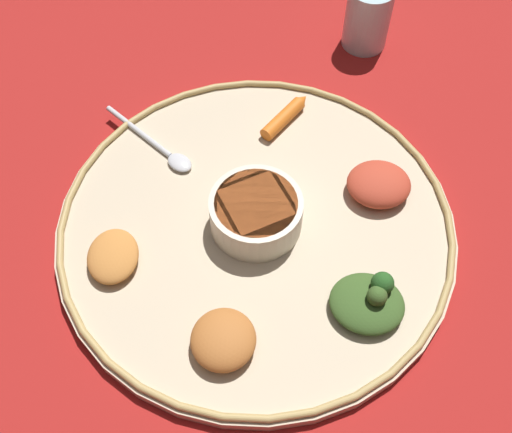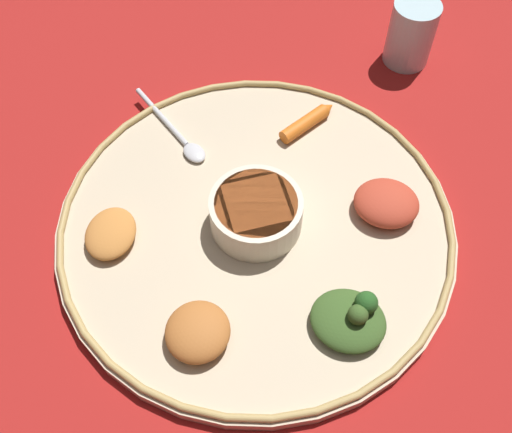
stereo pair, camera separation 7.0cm
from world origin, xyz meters
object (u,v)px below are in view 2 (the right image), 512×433
center_bowl (256,212)px  spoon (180,136)px  greens_pile (351,318)px  drinking_glass (410,37)px  carrot_near_spoon (308,122)px

center_bowl → spoon: size_ratio=0.88×
greens_pile → center_bowl: bearing=135.2°
spoon → drinking_glass: size_ratio=1.30×
spoon → greens_pile: size_ratio=1.27×
center_bowl → greens_pile: 0.16m
spoon → carrot_near_spoon: bearing=14.6°
center_bowl → spoon: bearing=134.4°
carrot_near_spoon → spoon: bearing=-165.4°
carrot_near_spoon → drinking_glass: size_ratio=0.83×
greens_pile → drinking_glass: drinking_glass is taller
greens_pile → carrot_near_spoon: 0.28m
spoon → carrot_near_spoon: 0.16m
carrot_near_spoon → drinking_glass: 0.20m
center_bowl → drinking_glass: size_ratio=1.14×
drinking_glass → greens_pile: bearing=-98.2°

